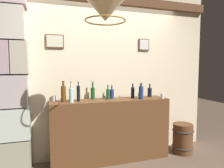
# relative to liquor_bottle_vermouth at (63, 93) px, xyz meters

# --- Properties ---
(panelled_rear_partition) EXTENTS (3.74, 0.15, 2.83)m
(panelled_rear_partition) POSITION_rel_liquor_bottle_vermouth_xyz_m (0.73, 0.27, 0.38)
(panelled_rear_partition) COLOR beige
(panelled_rear_partition) RESTS_ON ground
(stone_pillar) EXTENTS (0.45, 0.34, 2.76)m
(stone_pillar) POSITION_rel_liquor_bottle_vermouth_xyz_m (-0.69, 0.12, 0.27)
(stone_pillar) COLOR gray
(stone_pillar) RESTS_ON ground
(bar_shelf_unit) EXTENTS (1.87, 0.40, 0.98)m
(bar_shelf_unit) POSITION_rel_liquor_bottle_vermouth_xyz_m (0.73, -0.01, -0.62)
(bar_shelf_unit) COLOR brown
(bar_shelf_unit) RESTS_ON ground
(liquor_bottle_vermouth) EXTENTS (0.07, 0.07, 0.31)m
(liquor_bottle_vermouth) POSITION_rel_liquor_bottle_vermouth_xyz_m (0.00, 0.00, 0.00)
(liquor_bottle_vermouth) COLOR brown
(liquor_bottle_vermouth) RESTS_ON bar_shelf_unit
(liquor_bottle_bourbon) EXTENTS (0.06, 0.06, 0.30)m
(liquor_bottle_bourbon) POSITION_rel_liquor_bottle_vermouth_xyz_m (0.10, -0.07, -0.02)
(liquor_bottle_bourbon) COLOR #A5D7DC
(liquor_bottle_bourbon) RESTS_ON bar_shelf_unit
(liquor_bottle_vodka) EXTENTS (0.07, 0.07, 0.28)m
(liquor_bottle_vodka) POSITION_rel_liquor_bottle_vermouth_xyz_m (0.46, 0.13, -0.02)
(liquor_bottle_vodka) COLOR #174D21
(liquor_bottle_vodka) RESTS_ON bar_shelf_unit
(liquor_bottle_port) EXTENTS (0.06, 0.06, 0.22)m
(liquor_bottle_port) POSITION_rel_liquor_bottle_vermouth_xyz_m (0.12, 0.06, -0.04)
(liquor_bottle_port) COLOR #1A5424
(liquor_bottle_port) RESTS_ON bar_shelf_unit
(liquor_bottle_mezcal) EXTENTS (0.05, 0.05, 0.29)m
(liquor_bottle_mezcal) POSITION_rel_liquor_bottle_vermouth_xyz_m (0.22, -0.01, -0.01)
(liquor_bottle_mezcal) COLOR black
(liquor_bottle_mezcal) RESTS_ON bar_shelf_unit
(liquor_bottle_whiskey) EXTENTS (0.07, 0.07, 0.22)m
(liquor_bottle_whiskey) POSITION_rel_liquor_bottle_vermouth_xyz_m (0.77, 0.09, -0.04)
(liquor_bottle_whiskey) COLOR navy
(liquor_bottle_whiskey) RESTS_ON bar_shelf_unit
(liquor_bottle_rye) EXTENTS (0.06, 0.06, 0.24)m
(liquor_bottle_rye) POSITION_rel_liquor_bottle_vermouth_xyz_m (1.11, 0.03, -0.03)
(liquor_bottle_rye) COLOR black
(liquor_bottle_rye) RESTS_ON bar_shelf_unit
(liquor_bottle_gin) EXTENTS (0.07, 0.07, 0.26)m
(liquor_bottle_gin) POSITION_rel_liquor_bottle_vermouth_xyz_m (1.20, -0.10, -0.02)
(liquor_bottle_gin) COLOR navy
(liquor_bottle_gin) RESTS_ON bar_shelf_unit
(liquor_bottle_brandy) EXTENTS (0.07, 0.07, 0.23)m
(liquor_bottle_brandy) POSITION_rel_liquor_bottle_vermouth_xyz_m (1.46, 0.09, -0.04)
(liquor_bottle_brandy) COLOR black
(liquor_bottle_brandy) RESTS_ON bar_shelf_unit
(liquor_bottle_rum) EXTENTS (0.06, 0.06, 0.22)m
(liquor_bottle_rum) POSITION_rel_liquor_bottle_vermouth_xyz_m (0.69, 0.03, -0.04)
(liquor_bottle_rum) COLOR #1A5622
(liquor_bottle_rum) RESTS_ON bar_shelf_unit
(glass_tumbler_rocks) EXTENTS (0.06, 0.06, 0.08)m
(glass_tumbler_rocks) POSITION_rel_liquor_bottle_vermouth_xyz_m (1.26, 0.08, -0.09)
(glass_tumbler_rocks) COLOR silver
(glass_tumbler_rocks) RESTS_ON bar_shelf_unit
(glass_tumbler_highball) EXTENTS (0.06, 0.06, 0.08)m
(glass_tumbler_highball) POSITION_rel_liquor_bottle_vermouth_xyz_m (1.56, -0.15, -0.08)
(glass_tumbler_highball) COLOR silver
(glass_tumbler_highball) RESTS_ON bar_shelf_unit
(glass_tumbler_shot) EXTENTS (0.06, 0.06, 0.09)m
(glass_tumbler_shot) POSITION_rel_liquor_bottle_vermouth_xyz_m (-0.13, 0.12, -0.08)
(glass_tumbler_shot) COLOR silver
(glass_tumbler_shot) RESTS_ON bar_shelf_unit
(pendant_lamp) EXTENTS (0.44, 0.44, 0.55)m
(pendant_lamp) POSITION_rel_liquor_bottle_vermouth_xyz_m (0.38, -0.92, 0.97)
(pendant_lamp) COLOR beige
(wooden_barrel) EXTENTS (0.36, 0.36, 0.51)m
(wooden_barrel) POSITION_rel_liquor_bottle_vermouth_xyz_m (1.99, -0.14, -0.85)
(wooden_barrel) COLOR brown
(wooden_barrel) RESTS_ON ground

